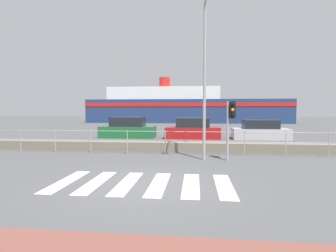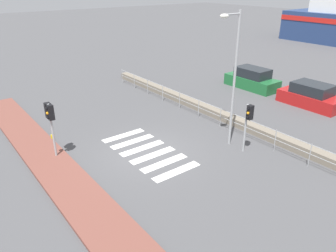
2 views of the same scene
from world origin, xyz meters
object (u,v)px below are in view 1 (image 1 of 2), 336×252
Objects in this scene: traffic_light_far at (231,117)px; parked_car_green at (128,129)px; ferry_boat at (183,108)px; parked_car_red at (193,130)px; streetlamp at (205,62)px; parked_car_silver at (260,131)px.

traffic_light_far is 10.62m from parked_car_green.
ferry_boat reaches higher than parked_car_red.
parked_car_green is at bearing -96.43° from ferry_boat.
parked_car_red is at bearing 100.97° from traffic_light_far.
parked_car_red is (-0.56, 8.51, -3.32)m from streetlamp.
parked_car_green is at bearing 127.72° from traffic_light_far.
parked_car_green is at bearing -180.00° from parked_car_silver.
traffic_light_far reaches higher than parked_car_red.
ferry_boat reaches higher than streetlamp.
streetlamp reaches higher than parked_car_silver.
ferry_boat is at bearing 83.57° from parked_car_green.
ferry_boat is at bearing 94.44° from parked_car_red.
traffic_light_far is at bearing -52.28° from parked_car_green.
parked_car_green is 1.04× the size of parked_car_red.
ferry_boat is 7.95× the size of parked_car_green.
parked_car_silver is at bearing -75.13° from ferry_boat.
ferry_boat is 25.61m from parked_car_red.
streetlamp is 1.65× the size of parked_car_silver.
ferry_boat is 26.42m from parked_car_silver.
parked_car_silver is at bearing 0.00° from parked_car_green.
streetlamp is 10.09m from parked_car_silver.
streetlamp is (-1.06, -0.16, 2.18)m from traffic_light_far.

